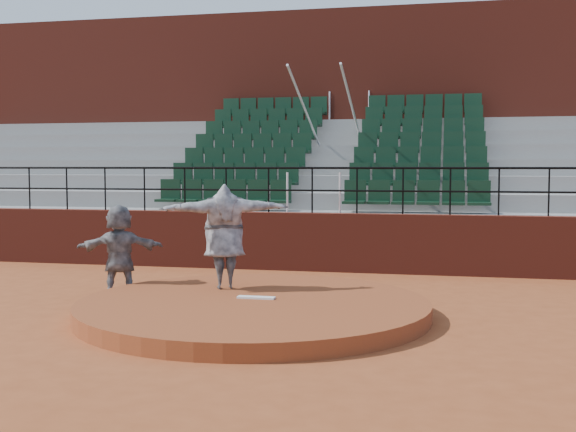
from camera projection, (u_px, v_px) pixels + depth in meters
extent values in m
plane|color=brown|center=(254.00, 316.00, 11.29)|extent=(90.00, 90.00, 0.00)
cylinder|color=brown|center=(254.00, 308.00, 11.28)|extent=(5.50, 5.50, 0.25)
cube|color=white|center=(256.00, 298.00, 11.42)|extent=(0.60, 0.15, 0.03)
cube|color=maroon|center=(312.00, 242.00, 16.11)|extent=(24.00, 0.30, 1.30)
cylinder|color=black|center=(312.00, 168.00, 16.00)|extent=(24.00, 0.05, 0.05)
cylinder|color=black|center=(312.00, 190.00, 16.03)|extent=(24.00, 0.04, 0.04)
cylinder|color=black|center=(29.00, 188.00, 17.54)|extent=(0.04, 0.04, 1.00)
cylinder|color=black|center=(67.00, 189.00, 17.32)|extent=(0.04, 0.04, 1.00)
cylinder|color=black|center=(105.00, 189.00, 17.11)|extent=(0.04, 0.04, 1.00)
cylinder|color=black|center=(144.00, 189.00, 16.89)|extent=(0.04, 0.04, 1.00)
cylinder|color=black|center=(185.00, 189.00, 16.68)|extent=(0.04, 0.04, 1.00)
cylinder|color=black|center=(226.00, 190.00, 16.46)|extent=(0.04, 0.04, 1.00)
cylinder|color=black|center=(269.00, 190.00, 16.25)|extent=(0.04, 0.04, 1.00)
cylinder|color=black|center=(312.00, 190.00, 16.03)|extent=(0.04, 0.04, 1.00)
cylinder|color=black|center=(357.00, 191.00, 15.82)|extent=(0.04, 0.04, 1.00)
cylinder|color=black|center=(403.00, 191.00, 15.60)|extent=(0.04, 0.04, 1.00)
cylinder|color=black|center=(450.00, 191.00, 15.39)|extent=(0.04, 0.04, 1.00)
cylinder|color=black|center=(499.00, 192.00, 15.17)|extent=(0.04, 0.04, 1.00)
cylinder|color=black|center=(549.00, 192.00, 14.96)|extent=(0.04, 0.04, 1.00)
cube|color=gray|center=(317.00, 239.00, 16.67)|extent=(24.00, 0.85, 1.30)
cube|color=black|center=(223.00, 195.00, 17.10)|extent=(3.30, 0.48, 0.72)
cube|color=black|center=(416.00, 197.00, 16.13)|extent=(3.30, 0.48, 0.72)
cube|color=gray|center=(323.00, 228.00, 17.49)|extent=(24.00, 0.85, 1.70)
cube|color=black|center=(234.00, 177.00, 17.90)|extent=(3.30, 0.48, 0.72)
cube|color=black|center=(417.00, 178.00, 16.93)|extent=(3.30, 0.48, 0.72)
cube|color=gray|center=(328.00, 217.00, 18.30)|extent=(24.00, 0.85, 2.10)
cube|color=black|center=(243.00, 161.00, 18.70)|extent=(3.30, 0.48, 0.72)
cube|color=black|center=(419.00, 161.00, 17.73)|extent=(3.30, 0.48, 0.72)
cube|color=gray|center=(334.00, 207.00, 19.12)|extent=(24.00, 0.85, 2.50)
cube|color=black|center=(252.00, 147.00, 19.50)|extent=(3.30, 0.48, 0.72)
cube|color=black|center=(421.00, 146.00, 18.53)|extent=(3.30, 0.48, 0.72)
cube|color=gray|center=(338.00, 198.00, 19.93)|extent=(24.00, 0.85, 2.90)
cube|color=black|center=(260.00, 133.00, 20.30)|extent=(3.30, 0.48, 0.72)
cube|color=black|center=(422.00, 132.00, 19.33)|extent=(3.30, 0.48, 0.72)
cube|color=gray|center=(343.00, 190.00, 20.74)|extent=(24.00, 0.85, 3.30)
cube|color=black|center=(267.00, 121.00, 21.10)|extent=(3.30, 0.48, 0.72)
cube|color=black|center=(423.00, 119.00, 20.13)|extent=(3.30, 0.48, 0.72)
cube|color=gray|center=(347.00, 182.00, 21.56)|extent=(24.00, 0.85, 3.70)
cube|color=black|center=(274.00, 109.00, 21.90)|extent=(3.30, 0.48, 0.72)
cube|color=black|center=(424.00, 107.00, 20.93)|extent=(3.30, 0.48, 0.72)
cylinder|color=silver|center=(312.00, 126.00, 19.10)|extent=(0.06, 5.97, 2.46)
cylinder|color=silver|center=(357.00, 125.00, 18.84)|extent=(0.06, 5.97, 2.46)
cube|color=maroon|center=(355.00, 129.00, 23.32)|extent=(24.00, 3.00, 7.10)
imported|color=black|center=(224.00, 236.00, 12.32)|extent=(2.25, 1.44, 1.79)
imported|color=black|center=(119.00, 250.00, 12.96)|extent=(1.61, 1.01, 1.66)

